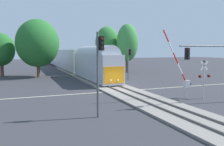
# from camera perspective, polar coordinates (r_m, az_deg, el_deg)

# --- Properties ---
(ground_plane) EXTENTS (220.00, 220.00, 0.00)m
(ground_plane) POSITION_cam_1_polar(r_m,az_deg,el_deg) (27.61, 2.20, -4.43)
(ground_plane) COLOR #333338
(road_centre_stripe) EXTENTS (44.00, 0.20, 0.01)m
(road_centre_stripe) POSITION_cam_1_polar(r_m,az_deg,el_deg) (27.60, 2.20, -4.42)
(road_centre_stripe) COLOR beige
(road_centre_stripe) RESTS_ON ground
(railway_track) EXTENTS (4.40, 80.00, 0.32)m
(railway_track) POSITION_cam_1_polar(r_m,az_deg,el_deg) (27.59, 2.20, -4.23)
(railway_track) COLOR gray
(railway_track) RESTS_ON ground
(commuter_train) EXTENTS (3.04, 65.83, 5.16)m
(commuter_train) POSITION_cam_1_polar(r_m,az_deg,el_deg) (59.08, -10.78, 3.46)
(commuter_train) COLOR #B2B7C1
(commuter_train) RESTS_ON railway_track
(crossing_gate_near) EXTENTS (3.43, 0.40, 6.70)m
(crossing_gate_near) POSITION_cam_1_polar(r_m,az_deg,el_deg) (24.11, 17.20, -0.99)
(crossing_gate_near) COLOR #B7B7BC
(crossing_gate_near) RESTS_ON ground
(crossing_signal_mast) EXTENTS (1.36, 0.44, 3.88)m
(crossing_signal_mast) POSITION_cam_1_polar(r_m,az_deg,el_deg) (24.60, 21.62, -0.47)
(crossing_signal_mast) COLOR #B2B2B7
(crossing_signal_mast) RESTS_ON ground
(traffic_signal_near_left) EXTENTS (0.53, 0.38, 6.07)m
(traffic_signal_near_left) POSITION_cam_1_polar(r_m,az_deg,el_deg) (16.38, -3.10, 2.99)
(traffic_signal_near_left) COLOR #4C4C51
(traffic_signal_near_left) RESTS_ON ground
(traffic_signal_far_side) EXTENTS (0.53, 0.38, 5.28)m
(traffic_signal_far_side) POSITION_cam_1_polar(r_m,az_deg,el_deg) (37.81, 4.19, 3.66)
(traffic_signal_far_side) COLOR #4C4C51
(traffic_signal_far_side) RESTS_ON ground
(traffic_signal_near_right) EXTENTS (5.77, 0.38, 5.41)m
(traffic_signal_near_right) POSITION_cam_1_polar(r_m,az_deg,el_deg) (22.49, 23.75, 3.38)
(traffic_signal_near_right) COLOR #4C4C51
(traffic_signal_near_right) RESTS_ON ground
(oak_far_right) EXTENTS (4.62, 4.62, 10.46)m
(oak_far_right) POSITION_cam_1_polar(r_m,az_deg,el_deg) (50.40, 3.79, 7.40)
(oak_far_right) COLOR #4C3828
(oak_far_right) RESTS_ON ground
(oak_behind_train) EXTENTS (7.50, 7.50, 10.25)m
(oak_behind_train) POSITION_cam_1_polar(r_m,az_deg,el_deg) (43.40, -17.76, 6.95)
(oak_behind_train) COLOR brown
(oak_behind_train) RESTS_ON ground
(elm_centre_background) EXTENTS (5.39, 5.39, 10.19)m
(elm_centre_background) POSITION_cam_1_polar(r_m,az_deg,el_deg) (53.38, -1.21, 7.35)
(elm_centre_background) COLOR brown
(elm_centre_background) RESTS_ON ground
(pine_left_background) EXTENTS (4.89, 4.89, 7.96)m
(pine_left_background) POSITION_cam_1_polar(r_m,az_deg,el_deg) (47.52, -25.53, 5.20)
(pine_left_background) COLOR brown
(pine_left_background) RESTS_ON ground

